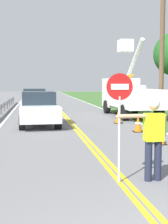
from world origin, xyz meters
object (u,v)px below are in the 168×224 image
Objects in this scene: oncoming_sedan_second at (34,100)px; flagger_worker at (153,133)px; utility_pole_near at (162,47)px; traffic_cone_lead at (160,135)px; utility_bucket_truck at (129,94)px; traffic_cone_tail at (118,117)px; traffic_cone_mid at (138,124)px; stop_sign_paddle at (120,103)px; oncoming_sedan_nearest at (39,109)px.

flagger_worker is at bearing -81.59° from oncoming_sedan_second.
oncoming_sedan_second is at bearing 141.12° from utility_pole_near.
traffic_cone_lead is at bearing 65.45° from flagger_worker.
utility_bucket_truck is 1.65× the size of oncoming_sedan_second.
utility_bucket_truck is 4.22m from traffic_cone_tail.
utility_bucket_truck reaches higher than traffic_cone_mid.
traffic_cone_lead is (4.36, -13.84, -0.50)m from oncoming_sedan_second.
utility_bucket_truck is 3.69m from utility_pole_near.
utility_pole_near is (4.97, 11.54, 3.23)m from flagger_worker.
oncoming_sedan_second is at bearing 107.48° from traffic_cone_lead.
traffic_cone_tail is at bearing -114.35° from utility_bucket_truck.
traffic_cone_mid is (2.66, 6.66, -1.37)m from stop_sign_paddle.
stop_sign_paddle is 10.05m from traffic_cone_tail.
flagger_worker is 4.26m from traffic_cone_lead.
stop_sign_paddle is 0.56× the size of oncoming_sedan_second.
oncoming_sedan_second reaches higher than traffic_cone_mid.
stop_sign_paddle is 3.33× the size of traffic_cone_tail.
utility_bucket_truck is at bearing 130.22° from utility_pole_near.
stop_sign_paddle is 7.30m from traffic_cone_mid.
utility_bucket_truck is at bearing 34.52° from oncoming_sedan_nearest.
traffic_cone_lead is (4.11, -5.46, -0.50)m from oncoming_sedan_nearest.
traffic_cone_mid is 2.96m from traffic_cone_tail.
flagger_worker reaches higher than oncoming_sedan_second.
utility_pole_near reaches higher than stop_sign_paddle.
utility_bucket_truck is at bearing -35.55° from oncoming_sedan_second.
flagger_worker is 12.98m from utility_pole_near.
oncoming_sedan_second is 0.51× the size of utility_pole_near.
traffic_cone_tail is at bearing 91.88° from traffic_cone_mid.
stop_sign_paddle is (-0.77, -0.04, 0.66)m from flagger_worker.
oncoming_sedan_nearest is 5.95× the size of traffic_cone_lead.
traffic_cone_mid is (4.26, -2.66, -0.50)m from oncoming_sedan_nearest.
oncoming_sedan_second reaches higher than traffic_cone_tail.
traffic_cone_lead is 1.00× the size of traffic_cone_tail.
stop_sign_paddle is at bearing -176.98° from flagger_worker.
stop_sign_paddle is at bearing -104.94° from traffic_cone_tail.
oncoming_sedan_nearest is (-2.37, 9.28, -0.21)m from flagger_worker.
utility_bucket_truck reaches higher than oncoming_sedan_nearest.
stop_sign_paddle is at bearing -107.67° from utility_bucket_truck.
flagger_worker is 0.44× the size of oncoming_sedan_second.
oncoming_sedan_nearest reaches higher than traffic_cone_mid.
utility_bucket_truck is at bearing 72.33° from stop_sign_paddle.
traffic_cone_tail is at bearing 75.06° from stop_sign_paddle.
stop_sign_paddle is 0.28× the size of utility_pole_near.
oncoming_sedan_second is 5.92× the size of traffic_cone_tail.
stop_sign_paddle is 0.34× the size of utility_bucket_truck.
stop_sign_paddle is at bearing -84.06° from oncoming_sedan_second.
utility_bucket_truck is 7.12m from oncoming_sedan_nearest.
oncoming_sedan_nearest and oncoming_sedan_second have the same top height.
traffic_cone_lead is (-1.74, -9.48, -1.06)m from utility_bucket_truck.
utility_pole_near is at bearing -49.78° from utility_bucket_truck.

